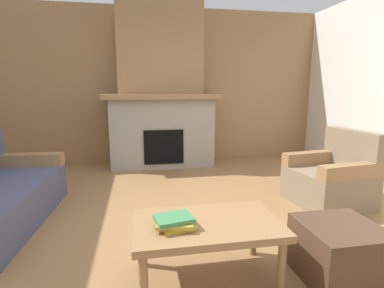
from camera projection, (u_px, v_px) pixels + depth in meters
name	position (u px, v px, depth m)	size (l,w,h in m)	color
ground	(186.00, 235.00, 2.72)	(9.00, 9.00, 0.00)	olive
wall_back_wood_panel	(159.00, 86.00, 5.37)	(6.00, 0.12, 2.70)	#997047
fireplace	(161.00, 97.00, 5.04)	(1.90, 0.82, 2.70)	gray
armchair	(332.00, 179.00, 3.42)	(0.85, 0.85, 0.85)	#847056
coffee_table	(207.00, 229.00, 2.03)	(1.00, 0.60, 0.43)	#997047
ottoman	(339.00, 252.00, 2.07)	(0.52, 0.52, 0.40)	#4C3323
book_stack_near_edge	(175.00, 222.00, 1.93)	(0.28, 0.23, 0.08)	gold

